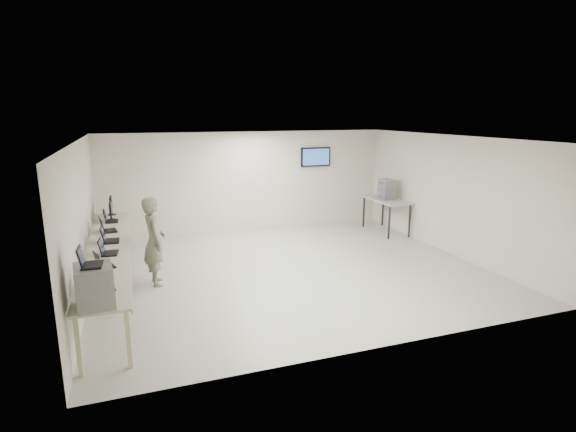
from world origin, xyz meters
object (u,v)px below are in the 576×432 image
object	(u,v)px
workbench	(109,250)
equipment_box	(94,286)
side_table	(386,202)
soldier	(154,241)

from	to	relation	value
workbench	equipment_box	distance (m)	2.77
equipment_box	workbench	bearing A→B (deg)	82.24
equipment_box	side_table	world-z (taller)	equipment_box
workbench	soldier	xyz separation A→B (m)	(0.82, 0.15, 0.04)
soldier	workbench	bearing A→B (deg)	94.74
equipment_box	side_table	distance (m)	8.72
workbench	soldier	bearing A→B (deg)	10.57
workbench	side_table	world-z (taller)	side_table
equipment_box	soldier	distance (m)	3.05
soldier	equipment_box	bearing A→B (deg)	157.30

